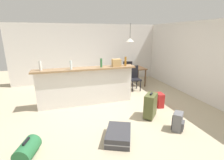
{
  "coord_description": "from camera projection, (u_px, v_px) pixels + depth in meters",
  "views": [
    {
      "loc": [
        -1.18,
        -4.18,
        2.11
      ],
      "look_at": [
        0.24,
        0.54,
        0.7
      ],
      "focal_mm": 26.25,
      "sensor_mm": 36.0,
      "label": 1
    }
  ],
  "objects": [
    {
      "name": "ground_plane",
      "position": [
        110.0,
        109.0,
        4.76
      ],
      "size": [
        13.0,
        13.0,
        0.05
      ],
      "primitive_type": "cube",
      "color": "#BCAD8E"
    },
    {
      "name": "wall_back",
      "position": [
        91.0,
        53.0,
        7.22
      ],
      "size": [
        6.6,
        0.1,
        2.5
      ],
      "primitive_type": "cube",
      "color": "silver",
      "rests_on": "ground_plane"
    },
    {
      "name": "wall_right",
      "position": [
        194.0,
        60.0,
        5.53
      ],
      "size": [
        0.1,
        6.0,
        2.5
      ],
      "primitive_type": "cube",
      "color": "silver",
      "rests_on": "ground_plane"
    },
    {
      "name": "partition_half_wall",
      "position": [
        87.0,
        87.0,
        4.9
      ],
      "size": [
        2.8,
        0.2,
        1.09
      ],
      "primitive_type": "cube",
      "color": "silver",
      "rests_on": "ground_plane"
    },
    {
      "name": "bar_countertop",
      "position": [
        86.0,
        69.0,
        4.75
      ],
      "size": [
        2.96,
        0.4,
        0.05
      ],
      "primitive_type": "cube",
      "color": "#93704C",
      "rests_on": "partition_half_wall"
    },
    {
      "name": "bottle_white",
      "position": [
        40.0,
        66.0,
        4.38
      ],
      "size": [
        0.07,
        0.07,
        0.26
      ],
      "primitive_type": "cylinder",
      "color": "silver",
      "rests_on": "bar_countertop"
    },
    {
      "name": "bottle_clear",
      "position": [
        71.0,
        65.0,
        4.52
      ],
      "size": [
        0.07,
        0.07,
        0.24
      ],
      "primitive_type": "cylinder",
      "color": "silver",
      "rests_on": "bar_countertop"
    },
    {
      "name": "bottle_green",
      "position": [
        101.0,
        63.0,
        4.79
      ],
      "size": [
        0.06,
        0.06,
        0.26
      ],
      "primitive_type": "cylinder",
      "color": "#2D6B38",
      "rests_on": "bar_countertop"
    },
    {
      "name": "bottle_amber",
      "position": [
        125.0,
        61.0,
        5.0
      ],
      "size": [
        0.06,
        0.06,
        0.28
      ],
      "primitive_type": "cylinder",
      "color": "#9E661E",
      "rests_on": "bar_countertop"
    },
    {
      "name": "grocery_bag",
      "position": [
        116.0,
        63.0,
        4.94
      ],
      "size": [
        0.26,
        0.18,
        0.22
      ],
      "primitive_type": "cube",
      "color": "tan",
      "rests_on": "bar_countertop"
    },
    {
      "name": "dining_table",
      "position": [
        131.0,
        70.0,
        6.75
      ],
      "size": [
        1.1,
        0.8,
        0.74
      ],
      "color": "#4C331E",
      "rests_on": "ground_plane"
    },
    {
      "name": "dining_chair_near_partition",
      "position": [
        134.0,
        77.0,
        6.23
      ],
      "size": [
        0.4,
        0.4,
        0.93
      ],
      "color": "black",
      "rests_on": "ground_plane"
    },
    {
      "name": "dining_chair_far_side",
      "position": [
        127.0,
        70.0,
        7.33
      ],
      "size": [
        0.47,
        0.47,
        0.93
      ],
      "color": "black",
      "rests_on": "ground_plane"
    },
    {
      "name": "pendant_lamp",
      "position": [
        130.0,
        40.0,
        6.48
      ],
      "size": [
        0.34,
        0.34,
        0.76
      ],
      "color": "black"
    },
    {
      "name": "suitcase_flat_charcoal",
      "position": [
        119.0,
        135.0,
        3.35
      ],
      "size": [
        0.73,
        0.89,
        0.22
      ],
      "color": "#38383D",
      "rests_on": "ground_plane"
    },
    {
      "name": "duffel_bag_green",
      "position": [
        27.0,
        150.0,
        2.86
      ],
      "size": [
        0.43,
        0.55,
        0.34
      ],
      "color": "#286B3D",
      "rests_on": "ground_plane"
    },
    {
      "name": "backpack_red",
      "position": [
        159.0,
        100.0,
        4.83
      ],
      "size": [
        0.27,
        0.29,
        0.42
      ],
      "color": "red",
      "rests_on": "ground_plane"
    },
    {
      "name": "suitcase_upright_olive",
      "position": [
        150.0,
        105.0,
        4.19
      ],
      "size": [
        0.48,
        0.48,
        0.67
      ],
      "color": "#51562D",
      "rests_on": "ground_plane"
    },
    {
      "name": "backpack_grey",
      "position": [
        178.0,
        122.0,
        3.66
      ],
      "size": [
        0.34,
        0.34,
        0.42
      ],
      "color": "slate",
      "rests_on": "ground_plane"
    }
  ]
}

